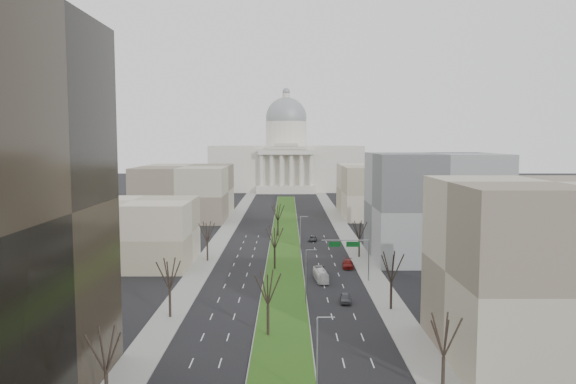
{
  "coord_description": "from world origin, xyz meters",
  "views": [
    {
      "loc": [
        0.69,
        -35.35,
        26.99
      ],
      "look_at": [
        0.83,
        114.55,
        13.09
      ],
      "focal_mm": 35.0,
      "sensor_mm": 36.0,
      "label": 1
    }
  ],
  "objects_px": {
    "car_grey_far": "(313,239)",
    "box_van": "(321,275)",
    "car_grey_near": "(345,298)",
    "car_red": "(348,264)",
    "car_black": "(320,270)"
  },
  "relations": [
    {
      "from": "car_black",
      "to": "car_red",
      "type": "bearing_deg",
      "value": 45.95
    },
    {
      "from": "car_black",
      "to": "car_red",
      "type": "relative_size",
      "value": 0.87
    },
    {
      "from": "car_grey_far",
      "to": "box_van",
      "type": "relative_size",
      "value": 0.56
    },
    {
      "from": "car_grey_near",
      "to": "car_red",
      "type": "xyz_separation_m",
      "value": [
        3.15,
        25.63,
        0.05
      ]
    },
    {
      "from": "car_grey_near",
      "to": "car_black",
      "type": "distance_m",
      "value": 20.52
    },
    {
      "from": "car_red",
      "to": "car_grey_far",
      "type": "bearing_deg",
      "value": 105.62
    },
    {
      "from": "car_red",
      "to": "box_van",
      "type": "bearing_deg",
      "value": -115.27
    },
    {
      "from": "car_grey_far",
      "to": "box_van",
      "type": "xyz_separation_m",
      "value": [
        -0.38,
        -42.84,
        0.49
      ]
    },
    {
      "from": "car_grey_near",
      "to": "box_van",
      "type": "relative_size",
      "value": 0.55
    },
    {
      "from": "car_red",
      "to": "box_van",
      "type": "relative_size",
      "value": 0.68
    },
    {
      "from": "car_red",
      "to": "box_van",
      "type": "xyz_separation_m",
      "value": [
        -6.43,
        -11.08,
        0.32
      ]
    },
    {
      "from": "car_grey_near",
      "to": "car_black",
      "type": "relative_size",
      "value": 0.93
    },
    {
      "from": "car_grey_near",
      "to": "car_grey_far",
      "type": "xyz_separation_m",
      "value": [
        -2.9,
        57.39,
        -0.12
      ]
    },
    {
      "from": "car_grey_near",
      "to": "car_red",
      "type": "distance_m",
      "value": 25.83
    },
    {
      "from": "car_black",
      "to": "car_grey_far",
      "type": "xyz_separation_m",
      "value": [
        0.15,
        37.09,
        -0.16
      ]
    }
  ]
}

